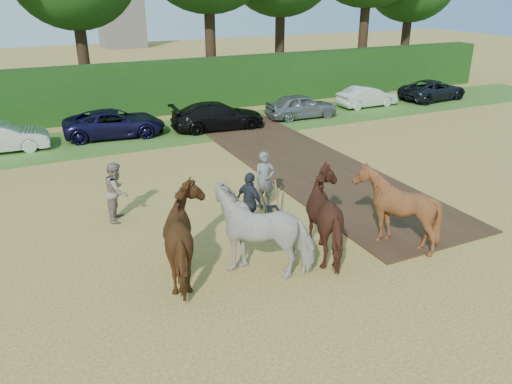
% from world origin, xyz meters
% --- Properties ---
extents(ground, '(120.00, 120.00, 0.00)m').
position_xyz_m(ground, '(0.00, 0.00, 0.00)').
color(ground, gold).
rests_on(ground, ground).
extents(earth_strip, '(4.50, 17.00, 0.05)m').
position_xyz_m(earth_strip, '(1.50, 7.00, 0.03)').
color(earth_strip, '#472D1C').
rests_on(earth_strip, ground).
extents(grass_verge, '(50.00, 5.00, 0.03)m').
position_xyz_m(grass_verge, '(0.00, 14.00, 0.01)').
color(grass_verge, '#38601E').
rests_on(grass_verge, ground).
extents(hedgerow, '(46.00, 1.60, 3.00)m').
position_xyz_m(hedgerow, '(0.00, 18.50, 1.50)').
color(hedgerow, '#14380F').
rests_on(hedgerow, ground).
extents(spectator_near, '(1.04, 1.15, 1.94)m').
position_xyz_m(spectator_near, '(-6.71, 4.66, 0.97)').
color(spectator_near, tan).
rests_on(spectator_near, ground).
extents(spectator_far, '(0.78, 1.22, 1.93)m').
position_xyz_m(spectator_far, '(-3.25, 1.99, 0.96)').
color(spectator_far, '#252831').
rests_on(spectator_far, ground).
extents(plough_team, '(8.01, 5.60, 2.33)m').
position_xyz_m(plough_team, '(-2.75, -0.06, 1.16)').
color(plough_team, brown).
rests_on(plough_team, ground).
extents(parked_cars, '(35.73, 3.53, 1.43)m').
position_xyz_m(parked_cars, '(0.96, 14.06, 0.68)').
color(parked_cars, silver).
rests_on(parked_cars, ground).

